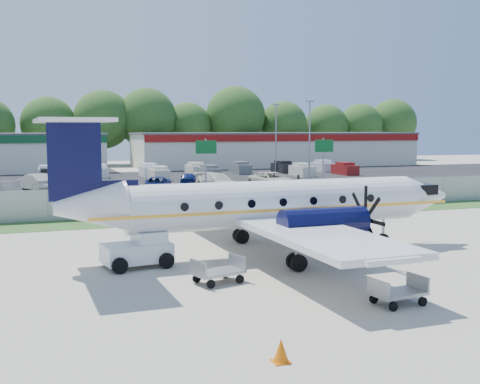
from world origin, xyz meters
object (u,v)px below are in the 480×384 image
object	(u,v)px
aircraft	(268,204)
baggage_cart_near	(218,271)
pushback_tug	(139,250)
baggage_cart_far	(398,292)

from	to	relation	value
aircraft	baggage_cart_near	xyz separation A→B (m)	(-3.69, -4.06, -1.95)
aircraft	pushback_tug	xyz separation A→B (m)	(-5.99, -0.31, -1.68)
aircraft	pushback_tug	bearing A→B (deg)	-177.05
pushback_tug	baggage_cart_far	world-z (taller)	pushback_tug
pushback_tug	baggage_cart_near	size ratio (longest dim) A/B	1.44
baggage_cart_near	baggage_cart_far	distance (m)	6.69
baggage_cart_near	baggage_cart_far	size ratio (longest dim) A/B	1.10
pushback_tug	baggage_cart_near	world-z (taller)	pushback_tug
aircraft	baggage_cart_near	size ratio (longest dim) A/B	9.63
baggage_cart_far	baggage_cart_near	bearing A→B (deg)	135.42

